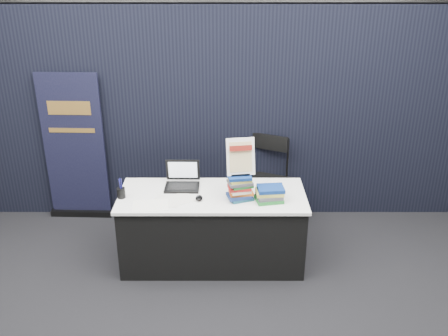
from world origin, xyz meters
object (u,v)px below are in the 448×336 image
(laptop, at_px, (182,181))
(book_stack_tall, at_px, (240,187))
(display_table, at_px, (213,228))
(pullup_banner, at_px, (76,156))
(stacking_chair, at_px, (269,178))
(book_stack_short, at_px, (270,194))
(info_sign, at_px, (241,157))

(laptop, distance_m, book_stack_tall, 0.63)
(display_table, xyz_separation_m, book_stack_tall, (0.27, -0.10, 0.50))
(pullup_banner, height_order, stacking_chair, pullup_banner)
(display_table, height_order, pullup_banner, pullup_banner)
(book_stack_tall, relative_size, pullup_banner, 0.14)
(book_stack_short, height_order, pullup_banner, pullup_banner)
(info_sign, height_order, pullup_banner, pullup_banner)
(info_sign, bearing_deg, display_table, 156.35)
(laptop, xyz_separation_m, stacking_chair, (0.92, 0.59, -0.25))
(book_stack_short, height_order, info_sign, info_sign)
(display_table, xyz_separation_m, stacking_chair, (0.62, 0.77, 0.19))
(display_table, bearing_deg, book_stack_short, -13.06)
(laptop, bearing_deg, info_sign, -22.95)
(book_stack_short, bearing_deg, display_table, 166.94)
(laptop, xyz_separation_m, pullup_banner, (-1.27, 0.77, -0.05))
(book_stack_short, bearing_deg, info_sign, 169.20)
(laptop, distance_m, stacking_chair, 1.12)
(laptop, relative_size, info_sign, 0.95)
(info_sign, bearing_deg, stacking_chair, 58.92)
(display_table, distance_m, book_stack_tall, 0.57)
(laptop, bearing_deg, pullup_banner, 149.41)
(info_sign, relative_size, stacking_chair, 0.35)
(display_table, relative_size, book_stack_short, 6.72)
(laptop, relative_size, book_stack_tall, 1.36)
(laptop, relative_size, book_stack_short, 1.26)
(laptop, bearing_deg, book_stack_short, -18.95)
(display_table, height_order, info_sign, info_sign)
(laptop, height_order, pullup_banner, pullup_banner)
(stacking_chair, bearing_deg, display_table, -104.64)
(laptop, height_order, book_stack_tall, laptop)
(info_sign, relative_size, pullup_banner, 0.21)
(laptop, distance_m, pullup_banner, 1.49)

